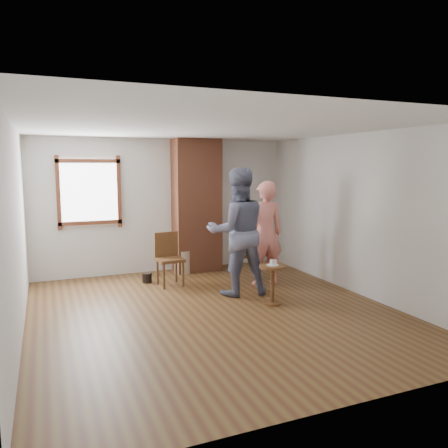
{
  "coord_description": "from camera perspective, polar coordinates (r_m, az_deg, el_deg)",
  "views": [
    {
      "loc": [
        -2.18,
        -5.62,
        2.07
      ],
      "look_at": [
        0.48,
        0.8,
        1.15
      ],
      "focal_mm": 35.0,
      "sensor_mm": 36.0,
      "label": 1
    }
  ],
  "objects": [
    {
      "name": "ground",
      "position": [
        6.37,
        -1.27,
        -11.42
      ],
      "size": [
        5.5,
        5.5,
        0.0
      ],
      "primitive_type": "plane",
      "color": "brown",
      "rests_on": "ground"
    },
    {
      "name": "room_shell",
      "position": [
        6.58,
        -3.69,
        5.25
      ],
      "size": [
        5.04,
        5.52,
        2.62
      ],
      "color": "silver",
      "rests_on": "ground"
    },
    {
      "name": "brick_chimney",
      "position": [
        8.62,
        -3.6,
        2.4
      ],
      "size": [
        0.9,
        0.5,
        2.6
      ],
      "primitive_type": "cube",
      "color": "#A3583A",
      "rests_on": "ground"
    },
    {
      "name": "stoneware_crock",
      "position": [
        8.59,
        -5.37,
        -4.9
      ],
      "size": [
        0.45,
        0.45,
        0.45
      ],
      "primitive_type": "cylinder",
      "rotation": [
        0.0,
        0.0,
        0.35
      ],
      "color": "tan",
      "rests_on": "ground"
    },
    {
      "name": "dark_pot",
      "position": [
        8.0,
        -10.01,
        -6.93
      ],
      "size": [
        0.22,
        0.22,
        0.17
      ],
      "primitive_type": "cylinder",
      "rotation": [
        0.0,
        0.0,
        0.37
      ],
      "color": "black",
      "rests_on": "ground"
    },
    {
      "name": "dining_chair_left",
      "position": [
        7.71,
        -7.26,
        -4.13
      ],
      "size": [
        0.46,
        0.46,
        0.92
      ],
      "rotation": [
        0.0,
        0.0,
        0.07
      ],
      "color": "brown",
      "rests_on": "ground"
    },
    {
      "name": "dining_chair_right",
      "position": [
        7.9,
        2.89,
        -3.37
      ],
      "size": [
        0.62,
        0.62,
        1.02
      ],
      "rotation": [
        0.0,
        0.0,
        -0.37
      ],
      "color": "brown",
      "rests_on": "ground"
    },
    {
      "name": "side_table",
      "position": [
        6.65,
        6.35,
        -7.03
      ],
      "size": [
        0.4,
        0.4,
        0.6
      ],
      "color": "brown",
      "rests_on": "ground"
    },
    {
      "name": "cake_plate",
      "position": [
        6.6,
        6.37,
        -5.34
      ],
      "size": [
        0.18,
        0.18,
        0.01
      ],
      "primitive_type": "cylinder",
      "color": "white",
      "rests_on": "side_table"
    },
    {
      "name": "cake_slice",
      "position": [
        6.6,
        6.46,
        -5.04
      ],
      "size": [
        0.08,
        0.07,
        0.06
      ],
      "primitive_type": "cube",
      "color": "silver",
      "rests_on": "cake_plate"
    },
    {
      "name": "man",
      "position": [
        7.01,
        1.76,
        -1.03
      ],
      "size": [
        1.09,
        0.9,
        2.05
      ],
      "primitive_type": "imported",
      "rotation": [
        0.0,
        0.0,
        3.01
      ],
      "color": "#16183D",
      "rests_on": "ground"
    },
    {
      "name": "person_pink",
      "position": [
        7.64,
        5.34,
        -1.21
      ],
      "size": [
        0.71,
        0.5,
        1.82
      ],
      "primitive_type": "imported",
      "rotation": [
        0.0,
        0.0,
        3.04
      ],
      "color": "#EF8477",
      "rests_on": "ground"
    }
  ]
}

